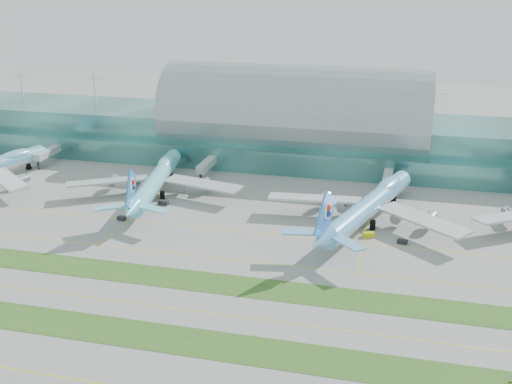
# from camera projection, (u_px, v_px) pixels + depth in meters

# --- Properties ---
(ground) EXTENTS (700.00, 700.00, 0.00)m
(ground) POSITION_uv_depth(u_px,v_px,m) (208.00, 286.00, 179.48)
(ground) COLOR gray
(ground) RESTS_ON ground
(terminal) EXTENTS (340.00, 69.10, 36.00)m
(terminal) POSITION_uv_depth(u_px,v_px,m) (295.00, 129.00, 292.45)
(terminal) COLOR #3D7A75
(terminal) RESTS_ON ground
(grass_strip_near) EXTENTS (420.00, 12.00, 0.08)m
(grass_strip_near) POSITION_uv_depth(u_px,v_px,m) (172.00, 339.00, 153.87)
(grass_strip_near) COLOR #2D591E
(grass_strip_near) RESTS_ON ground
(grass_strip_far) EXTENTS (420.00, 12.00, 0.08)m
(grass_strip_far) POSITION_uv_depth(u_px,v_px,m) (210.00, 282.00, 181.29)
(grass_strip_far) COLOR #2D591E
(grass_strip_far) RESTS_ON ground
(taxiline_b) EXTENTS (420.00, 0.35, 0.01)m
(taxiline_b) POSITION_uv_depth(u_px,v_px,m) (191.00, 310.00, 166.68)
(taxiline_b) COLOR yellow
(taxiline_b) RESTS_ON ground
(taxiline_c) EXTENTS (420.00, 0.35, 0.01)m
(taxiline_c) POSITION_uv_depth(u_px,v_px,m) (227.00, 259.00, 195.93)
(taxiline_c) COLOR yellow
(taxiline_c) RESTS_ON ground
(taxiline_d) EXTENTS (420.00, 0.35, 0.01)m
(taxiline_d) POSITION_uv_depth(u_px,v_px,m) (245.00, 232.00, 216.04)
(taxiline_d) COLOR yellow
(taxiline_d) RESTS_ON ground
(airliner_b) EXTENTS (68.34, 78.31, 21.61)m
(airliner_b) POSITION_uv_depth(u_px,v_px,m) (156.00, 179.00, 248.26)
(airliner_b) COLOR #69D0E8
(airliner_b) RESTS_ON ground
(airliner_c) EXTENTS (69.79, 80.90, 22.79)m
(airliner_c) POSITION_uv_depth(u_px,v_px,m) (370.00, 204.00, 220.80)
(airliner_c) COLOR #6AB3E9
(airliner_c) RESTS_ON ground
(gse_c) EXTENTS (3.17, 2.22, 1.36)m
(gse_c) POSITION_uv_depth(u_px,v_px,m) (122.00, 218.00, 225.56)
(gse_c) COLOR black
(gse_c) RESTS_ON ground
(gse_d) EXTENTS (3.78, 2.12, 1.67)m
(gse_d) POSITION_uv_depth(u_px,v_px,m) (163.00, 203.00, 239.97)
(gse_d) COLOR black
(gse_d) RESTS_ON ground
(gse_e) EXTENTS (4.13, 2.79, 1.62)m
(gse_e) POSITION_uv_depth(u_px,v_px,m) (369.00, 235.00, 211.52)
(gse_e) COLOR #CEC30C
(gse_e) RESTS_ON ground
(gse_f) EXTENTS (3.48, 2.35, 1.36)m
(gse_f) POSITION_uv_depth(u_px,v_px,m) (402.00, 242.00, 206.47)
(gse_f) COLOR black
(gse_f) RESTS_ON ground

